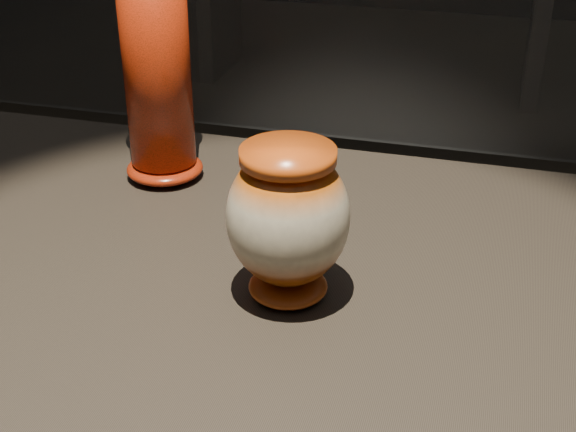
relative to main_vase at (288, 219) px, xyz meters
The scene contains 2 objects.
main_vase is the anchor object (origin of this frame).
tall_vase 0.39m from the main_vase, 135.72° to the left, with size 0.16×0.16×0.38m.
Camera 1 is at (0.20, -0.83, 1.45)m, focal length 50.00 mm.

